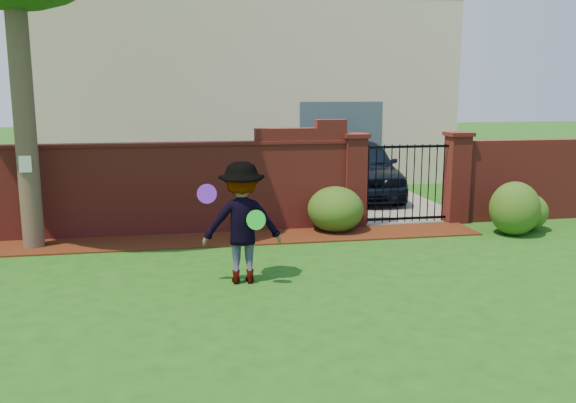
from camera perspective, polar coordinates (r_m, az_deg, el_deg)
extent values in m
cube|color=#1B5114|center=(8.06, -2.20, -9.34)|extent=(80.00, 80.00, 0.01)
cube|color=#3A170A|center=(11.18, -9.52, -3.68)|extent=(11.10, 1.08, 0.03)
cube|color=maroon|center=(11.71, -15.58, 0.89)|extent=(8.70, 0.25, 1.70)
cube|color=maroon|center=(11.78, 1.21, 6.24)|extent=(1.80, 0.25, 0.30)
cube|color=maroon|center=(11.90, 4.07, 7.37)|extent=(0.60, 0.25, 0.16)
cube|color=maroon|center=(11.60, -15.80, 5.18)|extent=(8.70, 0.31, 0.06)
cube|color=maroon|center=(13.96, 23.04, 1.94)|extent=(4.00, 0.25, 1.70)
cube|color=maroon|center=(12.16, 6.28, 1.80)|extent=(0.42, 0.42, 1.80)
cube|color=maroon|center=(12.05, 6.37, 6.22)|extent=(0.50, 0.50, 0.08)
cube|color=maroon|center=(12.96, 15.65, 2.02)|extent=(0.42, 0.42, 1.80)
cube|color=maroon|center=(12.86, 15.85, 6.16)|extent=(0.50, 0.50, 0.08)
cylinder|color=black|center=(12.25, 7.58, 1.60)|extent=(0.02, 0.02, 1.60)
cylinder|color=black|center=(12.30, 8.30, 1.62)|extent=(0.02, 0.02, 1.60)
cylinder|color=black|center=(12.35, 9.01, 1.64)|extent=(0.02, 0.02, 1.60)
cylinder|color=black|center=(12.41, 9.71, 1.66)|extent=(0.02, 0.02, 1.60)
cylinder|color=black|center=(12.47, 10.41, 1.68)|extent=(0.02, 0.02, 1.60)
cylinder|color=black|center=(12.52, 11.10, 1.69)|extent=(0.02, 0.02, 1.60)
cylinder|color=black|center=(12.58, 11.79, 1.71)|extent=(0.02, 0.02, 1.60)
cylinder|color=black|center=(12.65, 12.47, 1.73)|extent=(0.02, 0.02, 1.60)
cylinder|color=black|center=(12.71, 13.14, 1.74)|extent=(0.02, 0.02, 1.60)
cylinder|color=black|center=(12.77, 13.81, 1.76)|extent=(0.02, 0.02, 1.60)
cylinder|color=black|center=(12.84, 14.47, 1.77)|extent=(0.02, 0.02, 1.60)
cube|color=black|center=(12.65, 10.99, -1.57)|extent=(1.78, 0.03, 0.05)
cube|color=black|center=(12.43, 11.23, 5.11)|extent=(1.78, 0.03, 0.05)
cube|color=slate|center=(16.39, 5.90, 0.91)|extent=(3.20, 8.00, 0.01)
cube|color=beige|center=(19.62, -4.47, 11.30)|extent=(12.00, 6.00, 6.00)
cube|color=#384C5B|center=(17.24, 4.99, 5.41)|extent=(2.40, 0.12, 2.40)
imported|color=black|center=(15.52, 6.93, 3.11)|extent=(2.21, 4.54, 1.49)
cylinder|color=#46362B|center=(11.22, -24.15, 13.56)|extent=(0.36, 0.36, 7.00)
cube|color=white|center=(11.08, -23.60, 3.26)|extent=(0.20, 0.01, 0.28)
ellipsoid|color=#204C17|center=(11.72, 4.52, -0.75)|extent=(1.09, 1.09, 0.89)
ellipsoid|color=#204C17|center=(12.21, 20.64, -0.62)|extent=(0.93, 0.93, 1.03)
ellipsoid|color=#204C17|center=(12.74, 21.58, -0.89)|extent=(0.84, 0.84, 0.74)
imported|color=gray|center=(8.56, -4.39, -2.06)|extent=(1.16, 0.71, 1.75)
cylinder|color=#6A21D0|center=(8.39, -7.68, 0.73)|extent=(0.28, 0.11, 0.27)
cylinder|color=green|center=(8.26, -3.04, -1.75)|extent=(0.27, 0.18, 0.28)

